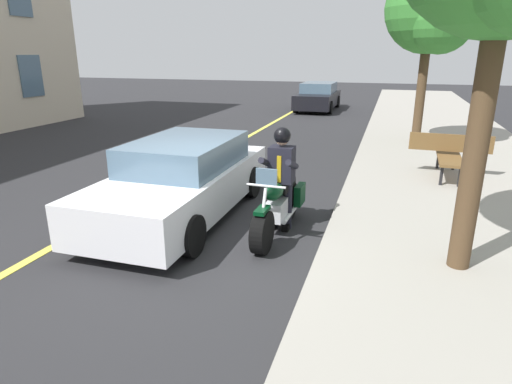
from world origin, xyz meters
name	(u,v)px	position (x,y,z in m)	size (l,w,h in m)	color
ground_plane	(196,239)	(0.00, 0.00, 0.00)	(80.00, 80.00, 0.00)	#28282B
sidewalk_curb	(507,275)	(0.00, 4.50, 0.07)	(60.00, 5.00, 0.15)	#9E998E
lane_center_stripe	(92,225)	(0.00, -2.00, 0.01)	(60.00, 0.16, 0.01)	#E5DB4C
motorcycle_main	(278,206)	(-0.68, 1.18, 0.45)	(2.21, 0.62, 1.26)	black
rider_main	(281,170)	(-0.87, 1.19, 1.04)	(0.63, 0.55, 1.74)	black
car_silver	(183,179)	(-0.93, -0.66, 0.69)	(4.60, 1.92, 1.40)	white
car_dark	(318,97)	(-17.16, -0.90, 0.69)	(4.60, 1.92, 1.40)	black
bench_sidewalk	(450,152)	(-4.71, 4.20, 0.71)	(1.82, 1.80, 0.95)	brown
street_tree_curbside	(433,12)	(-8.49, 3.73, 4.00)	(2.80, 2.60, 5.28)	#4C3823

